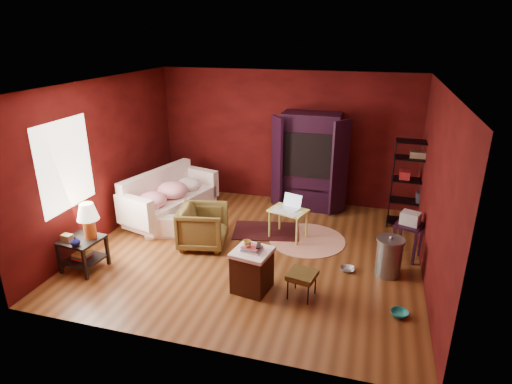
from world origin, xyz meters
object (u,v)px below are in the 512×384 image
side_table (85,230)px  wire_shelving (415,181)px  armchair (203,225)px  tv_armoire (310,160)px  sofa (168,200)px  laptop_desk (289,213)px  hamper (252,269)px

side_table → wire_shelving: 5.81m
wire_shelving → armchair: bearing=-150.4°
side_table → tv_armoire: size_ratio=0.55×
sofa → tv_armoire: bearing=-85.9°
sofa → wire_shelving: bearing=-101.8°
sofa → laptop_desk: bearing=-117.5°
sofa → armchair: 1.45m
armchair → hamper: (1.20, -1.07, -0.07)m
hamper → wire_shelving: bearing=51.1°
side_table → wire_shelving: (4.97, 3.00, 0.27)m
armchair → wire_shelving: 3.99m
hamper → tv_armoire: (0.27, 3.30, 0.72)m
side_table → hamper: bearing=2.8°
side_table → wire_shelving: size_ratio=0.65×
side_table → armchair: bearing=39.6°
side_table → tv_armoire: 4.52m
side_table → laptop_desk: size_ratio=1.38×
armchair → tv_armoire: tv_armoire is taller
armchair → side_table: bearing=119.0°
sofa → hamper: sofa is taller
sofa → wire_shelving: size_ratio=1.14×
laptop_desk → tv_armoire: 1.62m
tv_armoire → wire_shelving: size_ratio=1.19×
sofa → wire_shelving: wire_shelving is taller
hamper → armchair: bearing=138.3°
armchair → tv_armoire: (1.48, 2.22, 0.65)m
sofa → side_table: 2.16m
side_table → tv_armoire: (2.92, 3.42, 0.39)m
sofa → side_table: side_table is taller
armchair → wire_shelving: wire_shelving is taller
hamper → wire_shelving: size_ratio=0.43×
armchair → sofa: bearing=40.2°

